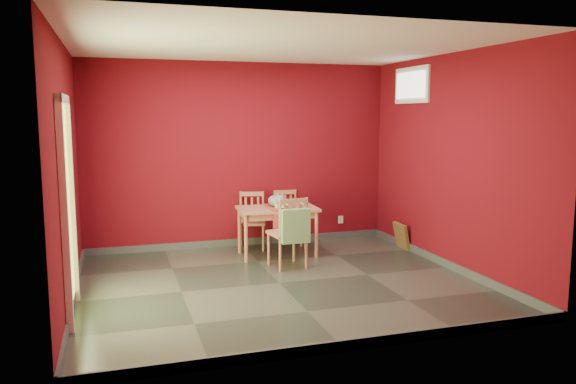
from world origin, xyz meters
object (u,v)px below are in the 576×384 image
object	(u,v)px
tote_bag	(295,226)
picture_frame	(401,236)
chair_near	(289,232)
chair_far_left	(252,220)
cat	(276,199)
dining_table	(277,213)
chair_far_right	(287,217)

from	to	relation	value
tote_bag	picture_frame	world-z (taller)	tote_bag
chair_near	tote_bag	size ratio (longest dim) A/B	1.85
chair_far_left	cat	size ratio (longest dim) A/B	1.86
chair_far_left	picture_frame	bearing A→B (deg)	-17.64
chair_far_left	picture_frame	world-z (taller)	chair_far_left
cat	chair_near	bearing A→B (deg)	-83.15
chair_near	tote_bag	world-z (taller)	chair_near
chair_far_left	picture_frame	xyz separation A→B (m)	(2.08, -0.66, -0.23)
chair_near	cat	xyz separation A→B (m)	(0.04, 0.70, 0.32)
dining_table	chair_far_left	xyz separation A→B (m)	(-0.24, 0.52, -0.17)
chair_far_left	chair_near	bearing A→B (deg)	-79.87
cat	picture_frame	bearing A→B (deg)	3.21
picture_frame	chair_far_right	bearing A→B (deg)	153.02
cat	picture_frame	world-z (taller)	cat
chair_far_right	chair_near	bearing A→B (deg)	-106.45
picture_frame	dining_table	bearing A→B (deg)	175.49
dining_table	chair_far_left	size ratio (longest dim) A/B	1.35
chair_far_right	cat	world-z (taller)	cat
chair_far_left	tote_bag	size ratio (longest dim) A/B	1.67
cat	chair_far_right	bearing A→B (deg)	68.85
dining_table	tote_bag	xyz separation A→B (m)	(-0.01, -0.85, -0.01)
cat	dining_table	bearing A→B (deg)	-84.05
tote_bag	cat	size ratio (longest dim) A/B	1.12
chair_near	tote_bag	xyz separation A→B (m)	(0.02, -0.22, 0.12)
dining_table	picture_frame	bearing A→B (deg)	-4.51
chair_far_right	dining_table	bearing A→B (deg)	-118.45
dining_table	chair_far_right	bearing A→B (deg)	61.55
cat	picture_frame	distance (m)	1.95
chair_near	dining_table	bearing A→B (deg)	87.07
dining_table	chair_far_right	size ratio (longest dim) A/B	1.37
tote_bag	picture_frame	bearing A→B (deg)	20.65
dining_table	chair_far_left	world-z (taller)	chair_far_left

